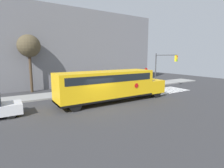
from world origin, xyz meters
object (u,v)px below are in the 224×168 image
Objects in this scene: tree_near_sidewalk at (29,46)px; traffic_light at (163,64)px; stop_sign at (146,74)px; school_bus at (110,84)px.

traffic_light is at bearing -18.82° from tree_near_sidewalk.
stop_sign is at bearing 143.93° from traffic_light.
school_bus is 2.37× the size of traffic_light.
school_bus is at bearing -58.13° from tree_near_sidewalk.
traffic_light is 17.65m from tree_near_sidewalk.
tree_near_sidewalk reaches higher than stop_sign.
school_bus is at bearing -162.59° from traffic_light.
tree_near_sidewalk is (-14.67, 4.27, 3.74)m from stop_sign.
traffic_light is at bearing 17.41° from school_bus.
stop_sign is 2.77m from traffic_light.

